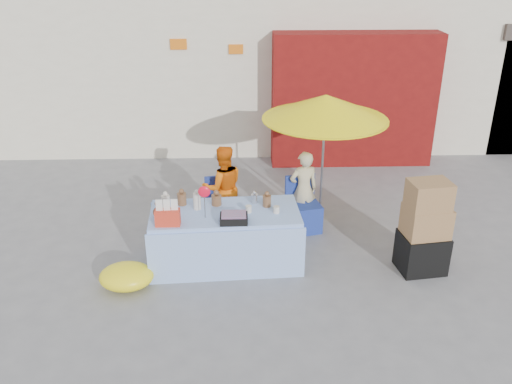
{
  "coord_description": "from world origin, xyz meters",
  "views": [
    {
      "loc": [
        -0.04,
        -6.17,
        4.14
      ],
      "look_at": [
        0.17,
        0.6,
        1.0
      ],
      "focal_mm": 38.0,
      "sensor_mm": 36.0,
      "label": 1
    }
  ],
  "objects_px": {
    "vendor_orange": "(223,187)",
    "umbrella": "(325,108)",
    "market_table": "(225,236)",
    "vendor_beige": "(303,189)",
    "chair_left": "(223,216)",
    "chair_right": "(303,214)",
    "box_stack": "(425,230)"
  },
  "relations": [
    {
      "from": "vendor_beige",
      "to": "umbrella",
      "type": "xyz_separation_m",
      "value": [
        0.3,
        0.15,
        1.27
      ]
    },
    {
      "from": "chair_left",
      "to": "vendor_beige",
      "type": "xyz_separation_m",
      "value": [
        1.25,
        0.13,
        0.37
      ]
    },
    {
      "from": "box_stack",
      "to": "vendor_orange",
      "type": "bearing_deg",
      "value": 153.73
    },
    {
      "from": "market_table",
      "to": "chair_left",
      "type": "distance_m",
      "value": 0.95
    },
    {
      "from": "chair_left",
      "to": "box_stack",
      "type": "bearing_deg",
      "value": -36.98
    },
    {
      "from": "chair_left",
      "to": "vendor_beige",
      "type": "distance_m",
      "value": 1.31
    },
    {
      "from": "chair_right",
      "to": "chair_left",
      "type": "bearing_deg",
      "value": 166.95
    },
    {
      "from": "chair_right",
      "to": "box_stack",
      "type": "xyz_separation_m",
      "value": [
        1.49,
        -1.21,
        0.36
      ]
    },
    {
      "from": "box_stack",
      "to": "chair_left",
      "type": "bearing_deg",
      "value": 156.07
    },
    {
      "from": "market_table",
      "to": "umbrella",
      "type": "xyz_separation_m",
      "value": [
        1.51,
        1.22,
        1.48
      ]
    },
    {
      "from": "market_table",
      "to": "chair_right",
      "type": "height_order",
      "value": "market_table"
    },
    {
      "from": "chair_right",
      "to": "vendor_beige",
      "type": "bearing_deg",
      "value": 75.43
    },
    {
      "from": "vendor_orange",
      "to": "umbrella",
      "type": "relative_size",
      "value": 0.65
    },
    {
      "from": "vendor_orange",
      "to": "umbrella",
      "type": "height_order",
      "value": "umbrella"
    },
    {
      "from": "market_table",
      "to": "vendor_beige",
      "type": "bearing_deg",
      "value": 38.1
    },
    {
      "from": "chair_left",
      "to": "chair_right",
      "type": "distance_m",
      "value": 1.25
    },
    {
      "from": "vendor_orange",
      "to": "vendor_beige",
      "type": "height_order",
      "value": "vendor_orange"
    },
    {
      "from": "chair_left",
      "to": "umbrella",
      "type": "distance_m",
      "value": 2.27
    },
    {
      "from": "vendor_beige",
      "to": "box_stack",
      "type": "height_order",
      "value": "box_stack"
    },
    {
      "from": "vendor_orange",
      "to": "vendor_beige",
      "type": "bearing_deg",
      "value": 166.95
    },
    {
      "from": "umbrella",
      "to": "chair_right",
      "type": "bearing_deg",
      "value": -136.84
    },
    {
      "from": "vendor_orange",
      "to": "chair_right",
      "type": "bearing_deg",
      "value": 160.78
    },
    {
      "from": "chair_left",
      "to": "vendor_orange",
      "type": "xyz_separation_m",
      "value": [
        0.0,
        0.13,
        0.42
      ]
    },
    {
      "from": "chair_right",
      "to": "box_stack",
      "type": "height_order",
      "value": "box_stack"
    },
    {
      "from": "chair_left",
      "to": "box_stack",
      "type": "height_order",
      "value": "box_stack"
    },
    {
      "from": "chair_right",
      "to": "market_table",
      "type": "bearing_deg",
      "value": -155.28
    },
    {
      "from": "chair_left",
      "to": "box_stack",
      "type": "relative_size",
      "value": 0.64
    },
    {
      "from": "market_table",
      "to": "vendor_orange",
      "type": "height_order",
      "value": "vendor_orange"
    },
    {
      "from": "vendor_beige",
      "to": "market_table",
      "type": "bearing_deg",
      "value": 28.43
    },
    {
      "from": "chair_right",
      "to": "vendor_beige",
      "type": "xyz_separation_m",
      "value": [
        0.0,
        0.13,
        0.37
      ]
    },
    {
      "from": "chair_right",
      "to": "vendor_orange",
      "type": "distance_m",
      "value": 1.32
    },
    {
      "from": "market_table",
      "to": "vendor_beige",
      "type": "distance_m",
      "value": 1.62
    }
  ]
}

